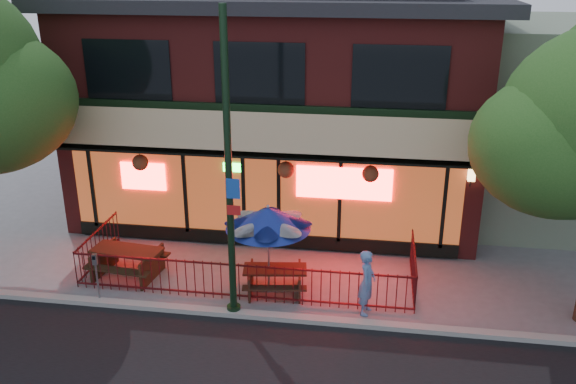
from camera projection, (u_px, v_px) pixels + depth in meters
name	position (u px, v px, depth m)	size (l,w,h in m)	color
ground	(238.00, 304.00, 14.71)	(80.00, 80.00, 0.00)	gray
curb	(233.00, 313.00, 14.22)	(80.00, 0.25, 0.12)	#999993
restaurant_building	(283.00, 79.00, 19.77)	(12.96, 9.49, 8.05)	maroon
neighbor_building	(563.00, 118.00, 19.48)	(6.00, 7.00, 6.00)	slate
patio_fence	(242.00, 271.00, 14.94)	(8.44, 2.62, 1.00)	#490F13
street_light	(229.00, 188.00, 13.19)	(0.43, 0.32, 7.00)	black
picnic_table_left	(127.00, 258.00, 15.84)	(1.95, 1.58, 0.77)	#322112
picnic_table_right	(275.00, 276.00, 15.08)	(1.70, 1.39, 0.67)	#3A1F14
patio_umbrella	(268.00, 218.00, 14.54)	(2.06, 2.06, 2.35)	gray
pedestrian	(367.00, 282.00, 14.09)	(0.58, 0.38, 1.60)	#5B7EB6
parking_meter_near	(96.00, 270.00, 14.48)	(0.13, 0.12, 1.30)	gray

